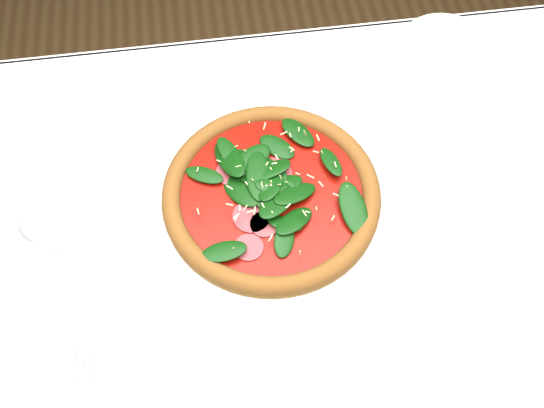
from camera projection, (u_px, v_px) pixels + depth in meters
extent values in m
plane|color=brown|center=(289.00, 379.00, 1.49)|extent=(6.00, 6.00, 0.00)
cube|color=white|center=(301.00, 246.00, 0.86)|extent=(1.20, 0.80, 0.04)
cylinder|color=#4E321F|center=(23.00, 216.00, 1.32)|extent=(0.06, 0.06, 0.71)
cylinder|color=#4E321F|center=(501.00, 158.00, 1.39)|extent=(0.06, 0.06, 0.71)
cube|color=white|center=(263.00, 79.00, 1.14)|extent=(1.20, 0.01, 0.22)
cylinder|color=white|center=(271.00, 200.00, 0.87)|extent=(0.36, 0.36, 0.01)
torus|color=white|center=(271.00, 199.00, 0.86)|extent=(0.36, 0.36, 0.01)
cylinder|color=#9F6F26|center=(271.00, 196.00, 0.86)|extent=(0.40, 0.40, 0.01)
torus|color=#B56D29|center=(271.00, 193.00, 0.85)|extent=(0.40, 0.40, 0.03)
cylinder|color=#910E05|center=(271.00, 193.00, 0.85)|extent=(0.33, 0.33, 0.00)
cylinder|color=brown|center=(271.00, 192.00, 0.85)|extent=(0.29, 0.29, 0.00)
ellipsoid|color=#0C3A0A|center=(271.00, 188.00, 0.84)|extent=(0.32, 0.32, 0.02)
cylinder|color=#EFE89C|center=(271.00, 185.00, 0.83)|extent=(0.29, 0.29, 0.00)
cylinder|color=white|center=(83.00, 274.00, 0.81)|extent=(0.07, 0.07, 0.00)
cylinder|color=white|center=(73.00, 259.00, 0.77)|extent=(0.01, 0.01, 0.09)
ellipsoid|color=white|center=(52.00, 226.00, 0.70)|extent=(0.08, 0.08, 0.10)
cube|color=silver|center=(81.00, 361.00, 0.74)|extent=(0.03, 0.05, 0.00)
cylinder|color=white|center=(446.00, 46.00, 1.02)|extent=(0.15, 0.15, 0.01)
torus|color=white|center=(446.00, 45.00, 1.02)|extent=(0.15, 0.15, 0.01)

